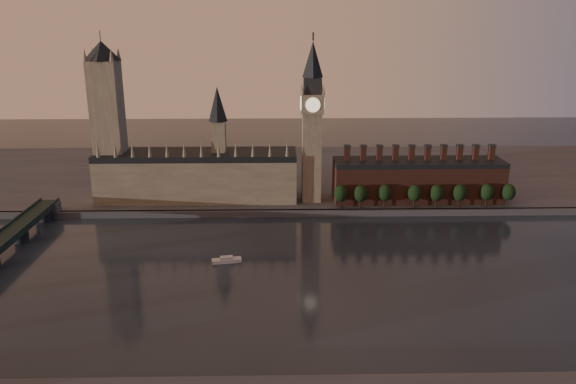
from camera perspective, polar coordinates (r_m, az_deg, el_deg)
name	(u,v)px	position (r m, az deg, el deg)	size (l,w,h in m)	color
ground	(304,280)	(270.34, 1.62, -8.91)	(900.00, 900.00, 0.00)	black
north_bank	(293,175)	(436.56, 0.50, 1.69)	(900.00, 182.00, 4.00)	#4D4D53
palace_of_westminster	(198,173)	(373.91, -9.12, 1.91)	(130.00, 30.30, 74.00)	gray
victoria_tower	(108,117)	(377.91, -17.84, 7.29)	(24.00, 24.00, 108.00)	gray
big_ben	(312,121)	(358.48, 2.46, 7.23)	(15.00, 15.00, 107.00)	gray
chimney_block	(418,179)	(378.11, 13.03, 1.25)	(110.00, 25.00, 37.00)	#572D21
embankment_tree_0	(341,194)	(354.84, 5.39, -0.15)	(8.60, 8.60, 14.88)	black
embankment_tree_1	(361,194)	(356.16, 7.38, -0.16)	(8.60, 8.60, 14.88)	black
embankment_tree_2	(385,193)	(360.18, 9.81, -0.07)	(8.60, 8.60, 14.88)	black
embankment_tree_3	(415,193)	(362.71, 12.75, -0.13)	(8.60, 8.60, 14.88)	black
embankment_tree_4	(437,193)	(366.67, 14.85, -0.09)	(8.60, 8.60, 14.88)	black
embankment_tree_5	(460,193)	(371.00, 17.04, -0.08)	(8.60, 8.60, 14.88)	black
embankment_tree_6	(487,192)	(378.02, 19.56, -0.01)	(8.60, 8.60, 14.88)	black
embankment_tree_7	(509,192)	(382.56, 21.50, -0.02)	(8.60, 8.60, 14.88)	black
river_boat	(227,260)	(290.01, -6.25, -6.87)	(15.57, 7.02, 3.01)	silver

